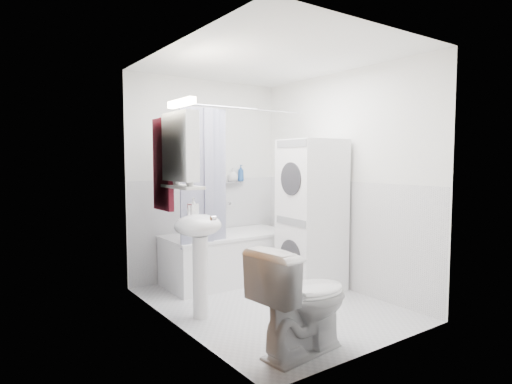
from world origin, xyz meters
TOP-DOWN VIEW (x-y plane):
  - floor at (0.00, 0.00)m, footprint 2.60×2.60m
  - room_walls at (0.00, 0.00)m, footprint 2.60×2.60m
  - wainscot at (0.00, 0.29)m, footprint 1.98×2.58m
  - door at (-0.95, -0.55)m, footprint 0.05×2.00m
  - bathtub at (0.07, 0.92)m, footprint 1.49×0.71m
  - tub_spout at (0.27, 1.25)m, footprint 0.04×0.12m
  - curtain_rod at (0.07, 0.63)m, footprint 1.67×0.02m
  - shower_curtain at (-0.39, 0.63)m, footprint 0.55×0.02m
  - sink at (-0.75, 0.07)m, footprint 0.44×0.37m
  - medicine_cabinet at (-0.90, 0.10)m, footprint 0.13×0.50m
  - shelf at (-0.89, 0.10)m, footprint 0.18×0.54m
  - shower_caddy at (0.32, 1.24)m, footprint 0.22×0.06m
  - towel at (-0.94, 0.40)m, footprint 0.07×0.36m
  - washer_dryer at (0.68, 0.14)m, footprint 0.63×0.63m
  - toilet at (-0.45, -1.00)m, footprint 0.86×0.54m
  - soap_pump at (-0.71, 0.25)m, footprint 0.08×0.17m
  - shelf_bottle at (-0.89, -0.05)m, footprint 0.07×0.18m
  - shelf_cup at (-0.89, 0.22)m, footprint 0.10×0.09m
  - shampoo_a at (0.35, 1.24)m, footprint 0.13×0.17m
  - shampoo_b at (0.47, 1.24)m, footprint 0.08×0.21m

SIDE VIEW (x-z plane):
  - floor at x=0.00m, z-range 0.00..0.00m
  - bathtub at x=0.07m, z-range 0.03..0.60m
  - toilet at x=-0.45m, z-range 0.00..0.80m
  - wainscot at x=0.00m, z-range -0.69..1.89m
  - sink at x=-0.75m, z-range 0.18..1.22m
  - washer_dryer at x=0.68m, z-range 0.00..1.66m
  - tub_spout at x=0.27m, z-range 0.87..0.91m
  - soap_pump at x=-0.71m, z-range 0.91..0.99m
  - door at x=-0.95m, z-range 0.00..2.00m
  - shower_caddy at x=0.32m, z-range 1.14..1.16m
  - shelf at x=-0.89m, z-range 1.19..1.21m
  - shampoo_b at x=0.47m, z-range 1.16..1.24m
  - shampoo_a at x=0.35m, z-range 1.16..1.29m
  - shelf_bottle at x=-0.89m, z-range 1.21..1.28m
  - shower_curtain at x=-0.39m, z-range 0.52..1.98m
  - shelf_cup at x=-0.89m, z-range 1.21..1.31m
  - towel at x=-0.94m, z-range 0.98..1.85m
  - room_walls at x=0.00m, z-range 0.19..2.79m
  - medicine_cabinet at x=-0.90m, z-range 1.21..1.92m
  - curtain_rod at x=0.07m, z-range 1.99..2.01m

